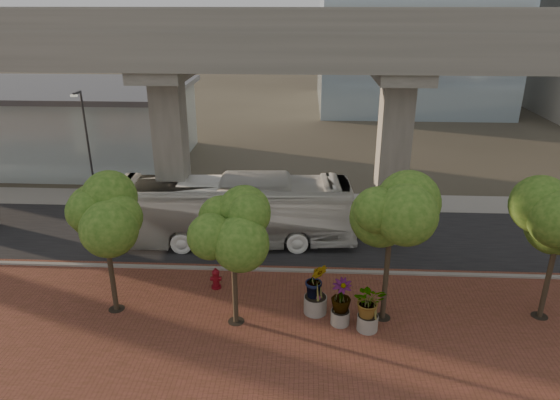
{
  "coord_description": "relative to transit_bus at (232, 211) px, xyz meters",
  "views": [
    {
      "loc": [
        1.27,
        -23.95,
        12.79
      ],
      "look_at": [
        0.02,
        0.5,
        2.91
      ],
      "focal_mm": 32.0,
      "sensor_mm": 36.0,
      "label": 1
    }
  ],
  "objects": [
    {
      "name": "streetlamp_west",
      "position": [
        -9.81,
        4.78,
        2.54
      ],
      "size": [
        0.38,
        1.1,
        7.59
      ],
      "color": "#2D2D32",
      "rests_on": "ground"
    },
    {
      "name": "street_tree_far_west",
      "position": [
        -4.22,
        -6.91,
        2.75
      ],
      "size": [
        3.88,
        3.88,
        6.37
      ],
      "color": "#403325",
      "rests_on": "ground"
    },
    {
      "name": "street_tree_near_west",
      "position": [
        1.18,
        -7.54,
        2.77
      ],
      "size": [
        3.66,
        3.66,
        6.29
      ],
      "color": "#403325",
      "rests_on": "ground"
    },
    {
      "name": "planter_front",
      "position": [
        6.68,
        -7.81,
        -0.55
      ],
      "size": [
        1.93,
        1.93,
        2.12
      ],
      "color": "gray",
      "rests_on": "ground"
    },
    {
      "name": "street_tree_near_east",
      "position": [
        7.44,
        -6.94,
        3.19
      ],
      "size": [
        4.01,
        4.01,
        6.87
      ],
      "color": "#403325",
      "rests_on": "ground"
    },
    {
      "name": "curb_strip",
      "position": [
        2.68,
        -3.21,
        -1.82
      ],
      "size": [
        70.0,
        0.25,
        0.16
      ],
      "primitive_type": "cube",
      "color": "gray",
      "rests_on": "ground"
    },
    {
      "name": "planter_right",
      "position": [
        5.58,
        -7.45,
        -0.57
      ],
      "size": [
        1.95,
        1.95,
        2.09
      ],
      "color": "#9F988F",
      "rests_on": "ground"
    },
    {
      "name": "transit_bus",
      "position": [
        0.0,
        0.0,
        0.0
      ],
      "size": [
        13.76,
        3.95,
        3.79
      ],
      "primitive_type": "imported",
      "rotation": [
        0.0,
        0.0,
        1.63
      ],
      "color": "silver",
      "rests_on": "ground"
    },
    {
      "name": "far_sidewalk",
      "position": [
        2.68,
        6.29,
        -1.87
      ],
      "size": [
        90.0,
        3.0,
        0.06
      ],
      "primitive_type": "cube",
      "color": "gray",
      "rests_on": "ground"
    },
    {
      "name": "brick_plaza",
      "position": [
        2.68,
        -9.21,
        -1.87
      ],
      "size": [
        70.0,
        13.0,
        0.06
      ],
      "primitive_type": "cube",
      "color": "brown",
      "rests_on": "ground"
    },
    {
      "name": "transit_viaduct",
      "position": [
        2.68,
        0.79,
        5.39
      ],
      "size": [
        72.0,
        5.6,
        12.4
      ],
      "color": "gray",
      "rests_on": "ground"
    },
    {
      "name": "planter_left",
      "position": [
        4.55,
        -6.69,
        -0.35
      ],
      "size": [
        2.23,
        2.23,
        2.45
      ],
      "color": "#A39C93",
      "rests_on": "ground"
    },
    {
      "name": "streetlamp_east",
      "position": [
        9.22,
        4.67,
        3.34
      ],
      "size": [
        0.44,
        1.3,
        8.98
      ],
      "color": "#313036",
      "rests_on": "ground"
    },
    {
      "name": "fire_hydrant",
      "position": [
        -0.11,
        -4.93,
        -1.34
      ],
      "size": [
        0.52,
        0.47,
        1.04
      ],
      "color": "maroon",
      "rests_on": "ground"
    },
    {
      "name": "ground",
      "position": [
        2.68,
        -1.21,
        -1.9
      ],
      "size": [
        160.0,
        160.0,
        0.0
      ],
      "primitive_type": "plane",
      "color": "#383329",
      "rests_on": "ground"
    },
    {
      "name": "station_pavilion",
      "position": [
        -17.32,
        14.79,
        1.32
      ],
      "size": [
        23.0,
        13.0,
        6.3
      ],
      "color": "#AFC1C8",
      "rests_on": "ground"
    },
    {
      "name": "street_tree_far_east",
      "position": [
        14.24,
        -6.5,
        2.47
      ],
      "size": [
        3.64,
        3.64,
        5.98
      ],
      "color": "#403325",
      "rests_on": "ground"
    },
    {
      "name": "asphalt_road",
      "position": [
        2.68,
        0.79,
        -1.88
      ],
      "size": [
        90.0,
        8.0,
        0.04
      ],
      "primitive_type": "cube",
      "color": "black",
      "rests_on": "ground"
    }
  ]
}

